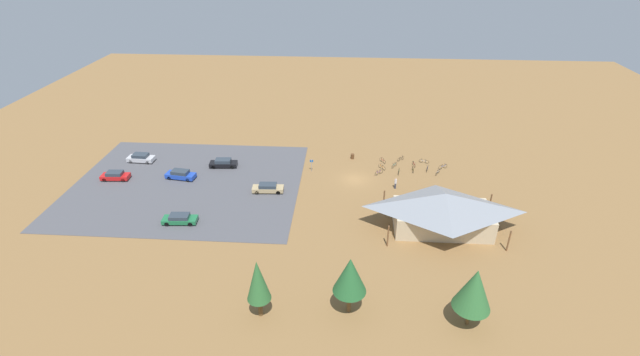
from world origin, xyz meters
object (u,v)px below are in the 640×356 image
pine_far_west (350,275)px  bicycle_black_yard_center (401,159)px  bicycle_orange_lone_east (382,167)px  bike_pavilion (443,209)px  bicycle_purple_by_bin (379,172)px  bicycle_green_yard_left (399,171)px  car_red_mid_lot (115,176)px  car_tan_near_entry (268,188)px  bicycle_red_edge_north (383,161)px  lot_sign (312,164)px  pine_center (258,281)px  car_silver_inner_stall (141,158)px  bicycle_teal_yard_right (394,165)px  bicycle_blue_near_sign (443,167)px  bicycle_red_edge_south (414,164)px  pine_far_east (474,289)px  bicycle_silver_back_row (438,172)px  car_green_aisle_side (180,219)px  car_blue_end_stall (181,175)px  car_black_far_end (223,163)px  visitor_crossing_yard (395,183)px  bicycle_white_lone_west (424,161)px  bicycle_blue_mid_cluster (427,169)px  bicycle_yellow_front_row (413,170)px  trash_bin (352,156)px

pine_far_west → bicycle_black_yard_center: size_ratio=5.47×
bicycle_orange_lone_east → bike_pavilion: bearing=112.6°
bicycle_purple_by_bin → bicycle_green_yard_left: bicycle_green_yard_left is taller
car_red_mid_lot → car_tan_near_entry: car_red_mid_lot is taller
pine_far_west → bicycle_red_edge_north: size_ratio=4.89×
lot_sign → pine_far_west: (-6.48, 30.92, 3.48)m
pine_center → car_red_mid_lot: 39.60m
bicycle_purple_by_bin → car_silver_inner_stall: bearing=-2.7°
bike_pavilion → bicycle_black_yard_center: (3.50, -20.16, -2.75)m
bicycle_teal_yard_right → bicycle_blue_near_sign: (-8.14, 0.03, 0.03)m
bicycle_red_edge_south → bicycle_black_yard_center: 2.84m
pine_far_east → bicycle_silver_back_row: (-2.31, -32.19, -4.38)m
bicycle_red_edge_south → car_green_aisle_side: 39.08m
car_blue_end_stall → bicycle_teal_yard_right: bearing=-169.6°
bike_pavilion → bicycle_blue_near_sign: size_ratio=9.60×
bicycle_black_yard_center → car_black_far_end: (30.29, 4.49, 0.40)m
lot_sign → bicycle_orange_lone_east: (-11.76, -1.58, -1.03)m
bicycle_purple_by_bin → bicycle_red_edge_north: (-0.87, -4.39, -0.03)m
car_tan_near_entry → visitor_crossing_yard: 19.74m
bicycle_red_edge_north → bicycle_white_lone_west: bearing=-177.7°
lot_sign → car_green_aisle_side: 23.36m
pine_far_west → car_red_mid_lot: (37.77, -25.94, -4.16)m
pine_far_west → car_black_far_end: 38.35m
bicycle_silver_back_row → bicycle_blue_near_sign: (-1.20, -2.06, 0.05)m
bicycle_red_edge_north → car_silver_inner_stall: car_silver_inner_stall is taller
car_blue_end_stall → bicycle_blue_mid_cluster: bearing=-172.3°
bike_pavilion → bicycle_green_yard_left: 16.10m
bicycle_orange_lone_east → car_black_far_end: (26.83, 1.05, 0.37)m
bike_pavilion → bicycle_silver_back_row: (-2.13, -15.45, -2.75)m
bicycle_blue_mid_cluster → car_blue_end_stall: size_ratio=0.32×
bicycle_white_lone_west → bicycle_green_yard_left: bicycle_green_yard_left is taller
car_red_mid_lot → visitor_crossing_yard: bearing=-179.7°
bicycle_red_edge_south → bicycle_yellow_front_row: 2.03m
bicycle_orange_lone_east → bicycle_white_lone_west: bearing=-160.1°
bicycle_yellow_front_row → bicycle_red_edge_north: (4.85, -2.95, 0.02)m
bicycle_red_edge_south → car_silver_inner_stall: (47.07, 1.53, 0.42)m
pine_center → bicycle_silver_back_row: 40.24m
bicycle_purple_by_bin → visitor_crossing_yard: size_ratio=0.77×
trash_bin → bicycle_blue_mid_cluster: (-12.51, 3.70, -0.09)m
car_silver_inner_stall → visitor_crossing_yard: 43.74m
car_green_aisle_side → bicycle_white_lone_west: bearing=-150.2°
bicycle_black_yard_center → car_green_aisle_side: bearing=33.7°
bicycle_blue_near_sign → bicycle_black_yard_center: bearing=-21.2°
visitor_crossing_yard → bike_pavilion: bearing=116.8°
pine_far_east → pine_far_west: bearing=-4.6°
pine_far_west → bicycle_green_yard_left: bearing=-104.4°
bicycle_purple_by_bin → car_red_mid_lot: size_ratio=0.31×
bicycle_red_edge_south → bicycle_silver_back_row: (-3.61, 2.72, -0.00)m
pine_far_east → bicycle_purple_by_bin: size_ratio=5.09×
bicycle_green_yard_left → car_green_aisle_side: size_ratio=0.36×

